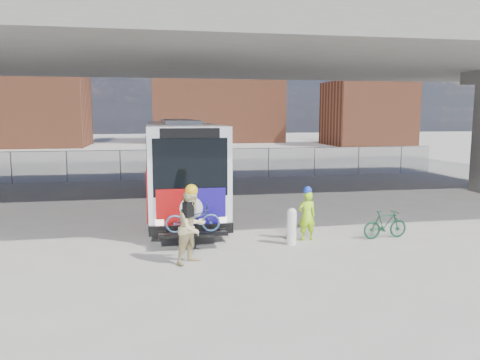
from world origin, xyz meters
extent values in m
plane|color=#9E9991|center=(0.00, 0.00, 0.00)|extent=(160.00, 160.00, 0.00)
cube|color=silver|center=(-2.00, 3.72, 1.95)|extent=(2.55, 12.00, 3.20)
cube|color=black|center=(-2.00, 4.22, 2.59)|extent=(2.61, 11.00, 1.28)
cube|color=black|center=(-2.00, -2.23, 2.33)|extent=(2.24, 0.12, 1.76)
cube|color=black|center=(-2.00, -2.23, 3.36)|extent=(1.78, 0.12, 0.30)
cube|color=black|center=(-2.00, -2.33, 0.45)|extent=(2.55, 0.20, 0.30)
cube|color=#970B0C|center=(-2.55, -2.30, 1.10)|extent=(1.00, 0.08, 1.20)
cube|color=navy|center=(-1.45, -2.30, 1.10)|extent=(1.00, 0.08, 1.20)
cylinder|color=silver|center=(-2.00, -2.32, 1.10)|extent=(0.70, 0.06, 0.70)
cube|color=gray|center=(-2.00, 3.72, 3.62)|extent=(1.28, 7.20, 0.14)
cube|color=black|center=(-2.00, -2.83, 0.45)|extent=(2.00, 0.70, 0.06)
cylinder|color=black|center=(-3.15, -0.68, 0.50)|extent=(0.30, 1.00, 1.00)
cylinder|color=black|center=(-0.85, -0.68, 0.50)|extent=(0.30, 1.00, 1.00)
cylinder|color=black|center=(-3.15, 7.92, 0.50)|extent=(0.30, 1.00, 1.00)
cylinder|color=black|center=(-0.85, 7.92, 0.50)|extent=(0.30, 1.00, 1.00)
cube|color=#970B0C|center=(-3.30, -0.08, 1.30)|extent=(0.06, 2.60, 1.70)
cube|color=navy|center=(-3.30, 1.52, 1.30)|extent=(0.06, 1.40, 1.70)
cube|color=#970B0C|center=(-0.70, -0.08, 1.30)|extent=(0.06, 2.60, 1.70)
cube|color=navy|center=(-0.70, 1.52, 1.30)|extent=(0.06, 1.40, 1.70)
imported|color=#3E5E89|center=(-2.00, -2.83, 0.90)|extent=(1.62, 0.60, 0.84)
cube|color=#605E59|center=(0.00, 4.00, 6.75)|extent=(40.00, 16.00, 1.50)
cube|color=#605E59|center=(0.00, 4.00, 7.55)|extent=(40.00, 0.60, 0.80)
cylinder|color=gray|center=(-8.00, 12.00, 0.90)|extent=(0.06, 0.06, 1.80)
cylinder|color=gray|center=(-4.00, 12.00, 0.90)|extent=(0.06, 0.06, 1.80)
cylinder|color=gray|center=(0.00, 12.00, 0.90)|extent=(0.06, 0.06, 1.80)
cylinder|color=gray|center=(4.00, 12.00, 0.90)|extent=(0.06, 0.06, 1.80)
cylinder|color=gray|center=(8.00, 12.00, 0.90)|extent=(0.06, 0.06, 1.80)
cylinder|color=gray|center=(12.00, 12.00, 0.90)|extent=(0.06, 0.06, 1.80)
plane|color=gray|center=(0.00, 12.00, 0.90)|extent=(30.00, 0.00, 30.00)
cube|color=gray|center=(0.00, 12.00, 1.82)|extent=(30.00, 0.05, 0.04)
cube|color=brown|center=(-18.00, 45.00, 5.00)|extent=(14.00, 10.00, 10.00)
cube|color=brown|center=(6.00, 52.00, 6.00)|extent=(18.00, 12.00, 12.00)
cube|color=brown|center=(24.00, 40.00, 4.00)|extent=(10.00, 8.00, 8.00)
cylinder|color=brown|center=(14.00, 55.00, 12.50)|extent=(2.20, 2.20, 25.00)
cylinder|color=white|center=(0.96, -2.96, 0.49)|extent=(0.29, 0.29, 0.98)
sphere|color=white|center=(0.96, -2.96, 0.98)|extent=(0.29, 0.29, 0.29)
imported|color=#A5EE19|center=(1.58, -2.58, 0.78)|extent=(0.58, 0.40, 1.55)
sphere|color=#1739C6|center=(1.58, -2.58, 1.57)|extent=(0.27, 0.27, 0.27)
imported|color=#D0BE85|center=(-2.14, -4.19, 0.97)|extent=(1.19, 1.17, 1.93)
sphere|color=gold|center=(-2.14, -4.19, 1.95)|extent=(0.33, 0.33, 0.33)
cube|color=black|center=(-2.24, -4.34, 1.48)|extent=(0.31, 0.31, 0.40)
imported|color=#154329|center=(4.09, -2.84, 0.45)|extent=(1.53, 0.52, 0.90)
camera|label=1|loc=(-3.10, -16.20, 3.91)|focal=35.00mm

